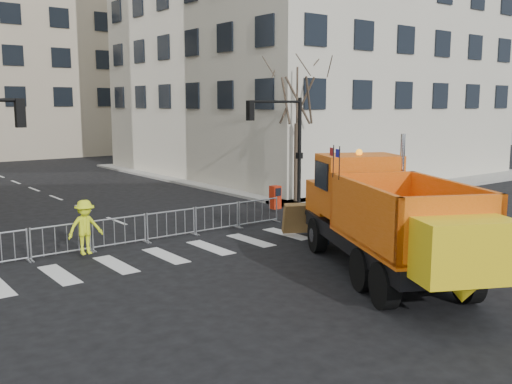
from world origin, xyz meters
TOP-DOWN VIEW (x-y plane):
  - ground at (0.00, 0.00)m, footprint 120.00×120.00m
  - sidewalk_back at (0.00, 8.50)m, footprint 64.00×5.00m
  - traffic_light_right at (8.50, 9.50)m, footprint 0.18×0.18m
  - crowd_barriers at (-0.75, 7.60)m, footprint 12.60×0.60m
  - street_tree at (9.20, 10.50)m, footprint 3.00×3.00m
  - plow_truck at (2.97, -0.54)m, footprint 7.30×10.81m
  - cop_a at (4.17, 3.25)m, footprint 0.82×0.67m
  - cop_b at (6.76, 4.53)m, footprint 1.09×0.93m
  - cop_c at (6.54, 4.83)m, footprint 0.91×1.20m
  - worker at (-3.35, 6.80)m, footprint 1.19×0.70m
  - newspaper_box at (6.94, 9.45)m, footprint 0.46×0.41m

SIDE VIEW (x-z plane):
  - ground at x=0.00m, z-range 0.00..0.00m
  - sidewalk_back at x=0.00m, z-range 0.00..0.15m
  - crowd_barriers at x=-0.75m, z-range 0.00..1.10m
  - newspaper_box at x=6.94m, z-range 0.15..1.25m
  - cop_c at x=6.54m, z-range 0.00..1.89m
  - cop_a at x=4.17m, z-range 0.00..1.92m
  - cop_b at x=6.76m, z-range 0.00..1.93m
  - worker at x=-3.35m, z-range 0.15..1.97m
  - plow_truck at x=2.97m, z-range -0.23..3.91m
  - traffic_light_right at x=8.50m, z-range 0.00..5.40m
  - street_tree at x=9.20m, z-range 0.00..7.50m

